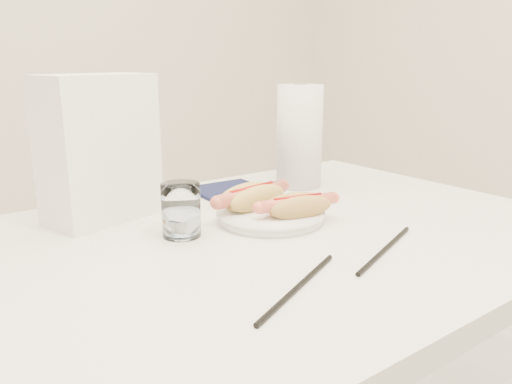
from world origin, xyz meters
TOP-DOWN VIEW (x-y plane):
  - table at (0.00, 0.00)m, footprint 1.20×0.80m
  - plate at (0.07, 0.04)m, footprint 0.20×0.20m
  - hotdog_left at (0.06, 0.09)m, footprint 0.18×0.09m
  - hotdog_right at (0.10, -0.00)m, footprint 0.16×0.09m
  - water_glass at (-0.11, 0.07)m, footprint 0.07×0.07m
  - chopstick_near at (-0.08, -0.21)m, footprint 0.22×0.11m
  - chopstick_far at (0.12, -0.19)m, footprint 0.23×0.09m
  - napkin_box at (-0.18, 0.25)m, footprint 0.23×0.17m
  - navy_napkin at (0.13, 0.27)m, footprint 0.16×0.16m
  - paper_towel_roll at (0.30, 0.22)m, footprint 0.13×0.13m

SIDE VIEW (x-z plane):
  - table at x=0.00m, z-range 0.32..1.07m
  - chopstick_near at x=-0.08m, z-range 0.75..0.76m
  - chopstick_far at x=0.12m, z-range 0.75..0.76m
  - navy_napkin at x=0.13m, z-range 0.75..0.76m
  - plate at x=0.07m, z-range 0.75..0.77m
  - hotdog_right at x=0.10m, z-range 0.77..0.81m
  - hotdog_left at x=0.06m, z-range 0.77..0.81m
  - water_glass at x=-0.11m, z-range 0.75..0.84m
  - paper_towel_roll at x=0.30m, z-range 0.75..0.99m
  - napkin_box at x=-0.18m, z-range 0.75..1.03m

